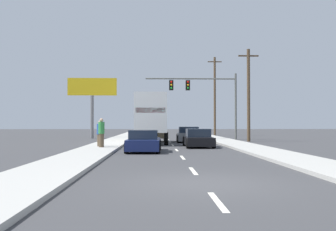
{
  "coord_description": "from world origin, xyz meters",
  "views": [
    {
      "loc": [
        -1.28,
        -10.12,
        1.62
      ],
      "look_at": [
        -0.4,
        16.14,
        2.16
      ],
      "focal_mm": 40.37,
      "sensor_mm": 36.0,
      "label": 1
    }
  ],
  "objects_px": {
    "car_black": "(198,139)",
    "pedestrian_mid_block": "(101,133)",
    "car_navy": "(144,142)",
    "pedestrian_near_corner": "(100,133)",
    "roadside_billboard": "(92,94)",
    "box_truck": "(152,116)",
    "car_gray": "(188,135)",
    "traffic_signal_mast": "(198,90)",
    "utility_pole_far": "(215,95)",
    "utility_pole_mid": "(249,94)"
  },
  "relations": [
    {
      "from": "utility_pole_far",
      "to": "roadside_billboard",
      "type": "height_order",
      "value": "utility_pole_far"
    },
    {
      "from": "car_navy",
      "to": "box_truck",
      "type": "bearing_deg",
      "value": 87.49
    },
    {
      "from": "traffic_signal_mast",
      "to": "pedestrian_near_corner",
      "type": "relative_size",
      "value": 5.41
    },
    {
      "from": "pedestrian_near_corner",
      "to": "traffic_signal_mast",
      "type": "bearing_deg",
      "value": 57.75
    },
    {
      "from": "car_black",
      "to": "traffic_signal_mast",
      "type": "relative_size",
      "value": 0.46
    },
    {
      "from": "car_navy",
      "to": "pedestrian_near_corner",
      "type": "distance_m",
      "value": 4.11
    },
    {
      "from": "box_truck",
      "to": "car_black",
      "type": "bearing_deg",
      "value": -54.64
    },
    {
      "from": "box_truck",
      "to": "pedestrian_mid_block",
      "type": "xyz_separation_m",
      "value": [
        -3.06,
        -6.65,
        -1.13
      ]
    },
    {
      "from": "car_navy",
      "to": "car_gray",
      "type": "relative_size",
      "value": 1.01
    },
    {
      "from": "pedestrian_near_corner",
      "to": "car_black",
      "type": "bearing_deg",
      "value": 10.58
    },
    {
      "from": "roadside_billboard",
      "to": "car_gray",
      "type": "bearing_deg",
      "value": -39.73
    },
    {
      "from": "roadside_billboard",
      "to": "pedestrian_mid_block",
      "type": "xyz_separation_m",
      "value": [
        3.38,
        -16.85,
        -3.71
      ]
    },
    {
      "from": "traffic_signal_mast",
      "to": "utility_pole_mid",
      "type": "xyz_separation_m",
      "value": [
        4.11,
        -3.52,
        -0.61
      ]
    },
    {
      "from": "car_black",
      "to": "utility_pole_far",
      "type": "xyz_separation_m",
      "value": [
        4.78,
        22.9,
        4.69
      ]
    },
    {
      "from": "car_gray",
      "to": "car_navy",
      "type": "bearing_deg",
      "value": -107.9
    },
    {
      "from": "traffic_signal_mast",
      "to": "pedestrian_mid_block",
      "type": "relative_size",
      "value": 5.0
    },
    {
      "from": "utility_pole_far",
      "to": "pedestrian_near_corner",
      "type": "relative_size",
      "value": 6.19
    },
    {
      "from": "car_gray",
      "to": "utility_pole_mid",
      "type": "distance_m",
      "value": 6.57
    },
    {
      "from": "car_gray",
      "to": "traffic_signal_mast",
      "type": "distance_m",
      "value": 6.18
    },
    {
      "from": "car_gray",
      "to": "pedestrian_near_corner",
      "type": "xyz_separation_m",
      "value": [
        -6.42,
        -7.95,
        0.36
      ]
    },
    {
      "from": "car_gray",
      "to": "pedestrian_mid_block",
      "type": "height_order",
      "value": "pedestrian_mid_block"
    },
    {
      "from": "traffic_signal_mast",
      "to": "roadside_billboard",
      "type": "xyz_separation_m",
      "value": [
        -10.87,
        3.66,
        -0.1
      ]
    },
    {
      "from": "car_gray",
      "to": "pedestrian_near_corner",
      "type": "height_order",
      "value": "pedestrian_near_corner"
    },
    {
      "from": "car_navy",
      "to": "pedestrian_near_corner",
      "type": "bearing_deg",
      "value": 135.61
    },
    {
      "from": "traffic_signal_mast",
      "to": "roadside_billboard",
      "type": "bearing_deg",
      "value": 161.41
    },
    {
      "from": "car_navy",
      "to": "utility_pole_far",
      "type": "xyz_separation_m",
      "value": [
        8.34,
        26.98,
        4.67
      ]
    },
    {
      "from": "car_navy",
      "to": "pedestrian_near_corner",
      "type": "height_order",
      "value": "pedestrian_near_corner"
    },
    {
      "from": "utility_pole_mid",
      "to": "utility_pole_far",
      "type": "xyz_separation_m",
      "value": [
        -0.57,
        15.39,
        1.0
      ]
    },
    {
      "from": "car_black",
      "to": "pedestrian_mid_block",
      "type": "xyz_separation_m",
      "value": [
        -6.24,
        -2.17,
        0.48
      ]
    },
    {
      "from": "utility_pole_far",
      "to": "traffic_signal_mast",
      "type": "bearing_deg",
      "value": -106.61
    },
    {
      "from": "car_black",
      "to": "pedestrian_mid_block",
      "type": "relative_size",
      "value": 2.32
    },
    {
      "from": "car_black",
      "to": "utility_pole_far",
      "type": "height_order",
      "value": "utility_pole_far"
    },
    {
      "from": "pedestrian_near_corner",
      "to": "pedestrian_mid_block",
      "type": "height_order",
      "value": "pedestrian_mid_block"
    },
    {
      "from": "car_black",
      "to": "utility_pole_mid",
      "type": "xyz_separation_m",
      "value": [
        5.35,
        7.51,
        3.69
      ]
    },
    {
      "from": "roadside_billboard",
      "to": "pedestrian_near_corner",
      "type": "relative_size",
      "value": 3.9
    },
    {
      "from": "box_truck",
      "to": "pedestrian_near_corner",
      "type": "bearing_deg",
      "value": -120.09
    },
    {
      "from": "utility_pole_far",
      "to": "roadside_billboard",
      "type": "relative_size",
      "value": 1.58
    },
    {
      "from": "pedestrian_mid_block",
      "to": "utility_pole_far",
      "type": "bearing_deg",
      "value": 66.26
    },
    {
      "from": "utility_pole_far",
      "to": "pedestrian_mid_block",
      "type": "xyz_separation_m",
      "value": [
        -11.02,
        -25.07,
        -4.21
      ]
    },
    {
      "from": "utility_pole_mid",
      "to": "traffic_signal_mast",
      "type": "bearing_deg",
      "value": 139.47
    },
    {
      "from": "car_black",
      "to": "pedestrian_near_corner",
      "type": "distance_m",
      "value": 6.61
    },
    {
      "from": "utility_pole_far",
      "to": "roadside_billboard",
      "type": "bearing_deg",
      "value": -150.3
    },
    {
      "from": "box_truck",
      "to": "pedestrian_near_corner",
      "type": "distance_m",
      "value": 6.69
    },
    {
      "from": "box_truck",
      "to": "car_gray",
      "type": "height_order",
      "value": "box_truck"
    },
    {
      "from": "box_truck",
      "to": "pedestrian_near_corner",
      "type": "relative_size",
      "value": 5.02
    },
    {
      "from": "box_truck",
      "to": "traffic_signal_mast",
      "type": "bearing_deg",
      "value": 55.94
    },
    {
      "from": "utility_pole_far",
      "to": "pedestrian_mid_block",
      "type": "height_order",
      "value": "utility_pole_far"
    },
    {
      "from": "utility_pole_mid",
      "to": "roadside_billboard",
      "type": "bearing_deg",
      "value": 154.42
    },
    {
      "from": "car_gray",
      "to": "pedestrian_mid_block",
      "type": "xyz_separation_m",
      "value": [
        -6.18,
        -8.9,
        0.44
      ]
    },
    {
      "from": "car_black",
      "to": "utility_pole_mid",
      "type": "relative_size",
      "value": 0.5
    }
  ]
}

